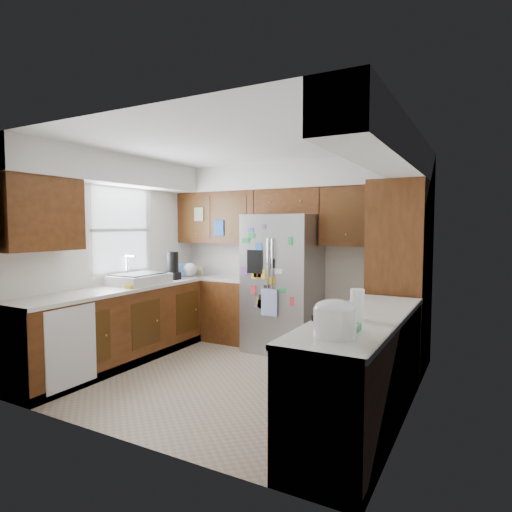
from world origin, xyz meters
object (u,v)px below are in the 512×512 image
(fridge, at_px, (283,283))
(pantry, at_px, (400,276))
(rice_cooker, at_px, (335,317))
(paper_towel, at_px, (357,305))

(fridge, bearing_deg, pantry, -2.06)
(pantry, bearing_deg, rice_cooker, -90.01)
(pantry, distance_m, rice_cooker, 2.36)
(rice_cooker, xyz_separation_m, paper_towel, (-0.00, 0.57, -0.01))
(fridge, height_order, rice_cooker, fridge)
(rice_cooker, distance_m, paper_towel, 0.57)
(pantry, xyz_separation_m, paper_towel, (-0.01, -1.79, -0.03))
(paper_towel, bearing_deg, rice_cooker, -89.53)
(fridge, distance_m, rice_cooker, 2.85)
(rice_cooker, relative_size, paper_towel, 1.21)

